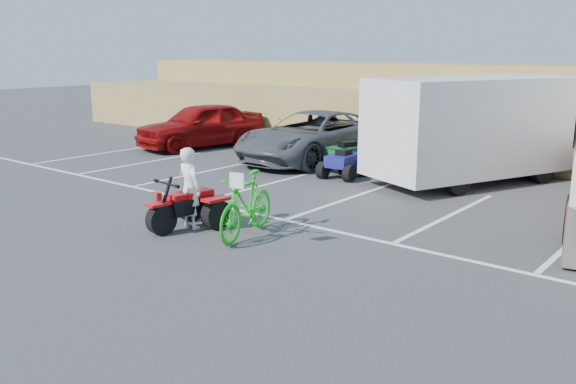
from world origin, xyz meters
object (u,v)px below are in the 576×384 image
Objects in this scene: cargo_trailer at (477,126)px; quad_atv_green at (347,170)px; grey_pickup at (313,136)px; green_dirt_bike at (247,205)px; quad_atv_blue at (343,177)px; red_trike_atv at (185,229)px; red_car at (201,125)px; rider at (190,188)px.

quad_atv_green is (-3.72, -0.89, -1.59)m from cargo_trailer.
grey_pickup is 0.88× the size of cargo_trailer.
cargo_trailer is at bearing 64.55° from green_dirt_bike.
green_dirt_bike reaches higher than quad_atv_green.
quad_atv_green is (-0.51, 0.98, 0.00)m from quad_atv_blue.
green_dirt_bike is (1.36, 0.44, 0.65)m from red_trike_atv.
red_car is at bearing 126.19° from green_dirt_bike.
rider is 1.20× the size of quad_atv_blue.
grey_pickup is 3.83× the size of quad_atv_green.
red_car reaches higher than quad_atv_blue.
grey_pickup is 3.02m from quad_atv_blue.
red_trike_atv is 0.28× the size of grey_pickup.
quad_atv_green is (-2.22, 7.07, -0.65)m from green_dirt_bike.
green_dirt_bike is 1.39× the size of quad_atv_green.
quad_atv_green is at bearing 8.80° from red_car.
rider reaches higher than quad_atv_green.
grey_pickup reaches higher than red_trike_atv.
rider reaches higher than grey_pickup.
rider is 8.75m from cargo_trailer.
cargo_trailer is (1.50, 7.96, 0.94)m from green_dirt_bike.
rider is 8.51m from grey_pickup.
green_dirt_bike is 8.15m from cargo_trailer.
red_trike_atv is 9.01m from cargo_trailer.
green_dirt_bike is at bearing -77.23° from cargo_trailer.
quad_atv_blue is 1.10m from quad_atv_green.
red_trike_atv reaches higher than quad_atv_green.
red_car is at bearing 163.88° from quad_atv_blue.
quad_atv_green is (-0.87, 7.36, -0.86)m from rider.
cargo_trailer is 4.14m from quad_atv_green.
cargo_trailer is at bearing 24.39° from quad_atv_blue.
cargo_trailer reaches higher than rider.
red_car is 10.75m from cargo_trailer.
quad_atv_blue is at bearing 100.02° from red_trike_atv.
quad_atv_blue is (-3.21, -1.86, -1.59)m from cargo_trailer.
quad_atv_blue is at bearing -33.72° from grey_pickup.
grey_pickup is at bearing -64.25° from rider.
grey_pickup is (-2.74, 8.06, -0.03)m from rider.
red_car is 3.23× the size of quad_atv_green.
red_trike_atv is at bearing -85.39° from cargo_trailer.
red_trike_atv is at bearing -176.98° from green_dirt_bike.
grey_pickup is at bearing 15.36° from red_car.
red_trike_atv is 8.68m from grey_pickup.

